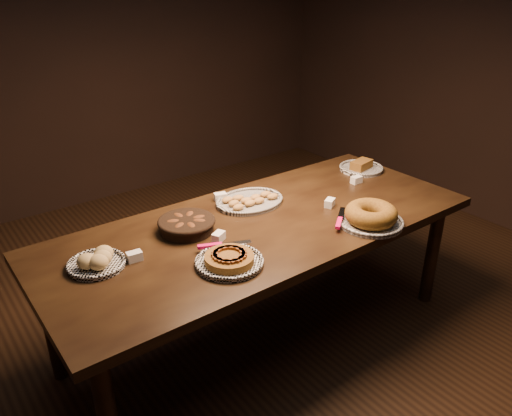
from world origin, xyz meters
TOP-DOWN VIEW (x-y plane):
  - ground at (0.00, 0.00)m, footprint 5.00×5.00m
  - buffet_table at (0.00, 0.00)m, footprint 2.40×1.00m
  - apple_tart_plate at (-0.38, -0.24)m, footprint 0.35×0.35m
  - madeleine_platter at (0.09, 0.24)m, footprint 0.41×0.34m
  - bundt_cake_plate at (0.45, -0.36)m, footprint 0.40×0.38m
  - croissant_basket at (-0.37, 0.16)m, footprint 0.37×0.37m
  - bread_roll_plate at (-0.88, 0.10)m, footprint 0.27×0.27m
  - loaf_plate at (1.02, 0.22)m, footprint 0.30×0.30m
  - tent_cards at (0.04, 0.08)m, footprint 1.61×0.52m

SIDE VIEW (x-z plane):
  - ground at x=0.00m, z-range 0.00..0.00m
  - buffet_table at x=0.00m, z-range 0.30..1.05m
  - madeleine_platter at x=0.09m, z-range 0.74..0.79m
  - loaf_plate at x=1.02m, z-range 0.74..0.80m
  - tent_cards at x=0.04m, z-range 0.75..0.79m
  - apple_tart_plate at x=-0.38m, z-range 0.74..0.80m
  - bread_roll_plate at x=-0.88m, z-range 0.74..0.82m
  - croissant_basket at x=-0.37m, z-range 0.76..0.83m
  - bundt_cake_plate at x=0.45m, z-range 0.74..0.85m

